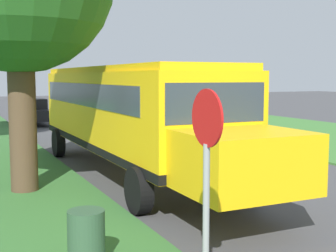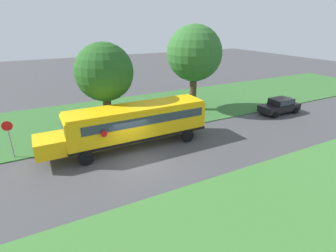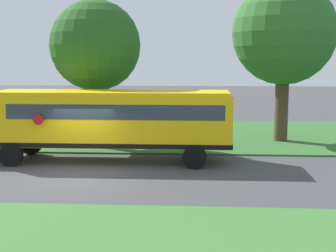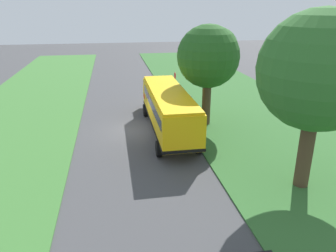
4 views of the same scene
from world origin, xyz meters
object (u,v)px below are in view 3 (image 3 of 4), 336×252
(oak_tree_beside_bus, at_px, (95,44))
(oak_tree_roadside_mid, at_px, (285,33))
(school_bus, at_px, (106,119))
(trash_bin, at_px, (0,138))

(oak_tree_beside_bus, height_order, oak_tree_roadside_mid, oak_tree_roadside_mid)
(school_bus, xyz_separation_m, trash_bin, (-3.00, -6.23, -1.47))
(oak_tree_beside_bus, distance_m, trash_bin, 7.04)
(oak_tree_roadside_mid, bearing_deg, oak_tree_beside_bus, -77.83)
(oak_tree_beside_bus, height_order, trash_bin, oak_tree_beside_bus)
(trash_bin, bearing_deg, oak_tree_roadside_mid, 99.30)
(school_bus, bearing_deg, oak_tree_beside_bus, -160.83)
(school_bus, distance_m, oak_tree_roadside_mid, 11.07)
(oak_tree_roadside_mid, distance_m, trash_bin, 16.14)
(school_bus, xyz_separation_m, oak_tree_beside_bus, (-3.32, -1.15, 3.39))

